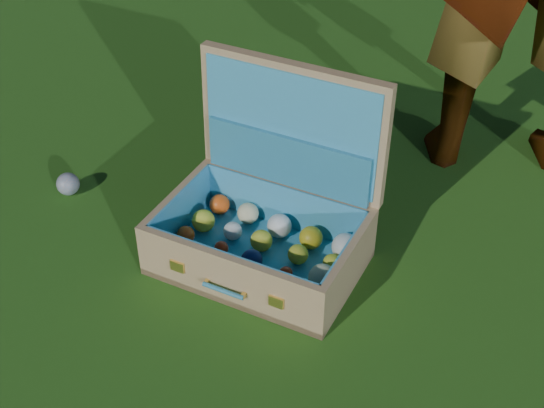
{
  "coord_description": "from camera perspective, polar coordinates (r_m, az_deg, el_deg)",
  "views": [
    {
      "loc": [
        0.67,
        -1.35,
        1.34
      ],
      "look_at": [
        -0.09,
        -0.0,
        0.15
      ],
      "focal_mm": 50.0,
      "sensor_mm": 36.0,
      "label": 1
    }
  ],
  "objects": [
    {
      "name": "ground",
      "position": [
        2.01,
        2.21,
        -4.2
      ],
      "size": [
        60.0,
        60.0,
        0.0
      ],
      "primitive_type": "plane",
      "color": "#215114",
      "rests_on": "ground"
    },
    {
      "name": "suitcase",
      "position": [
        1.95,
        -0.04,
        -0.39
      ],
      "size": [
        0.53,
        0.42,
        0.5
      ],
      "rotation": [
        0.0,
        0.0,
        0.04
      ],
      "color": "tan",
      "rests_on": "ground"
    },
    {
      "name": "stray_ball",
      "position": [
        2.3,
        -15.11,
        1.47
      ],
      "size": [
        0.07,
        0.07,
        0.07
      ],
      "primitive_type": "sphere",
      "color": "teal",
      "rests_on": "ground"
    }
  ]
}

